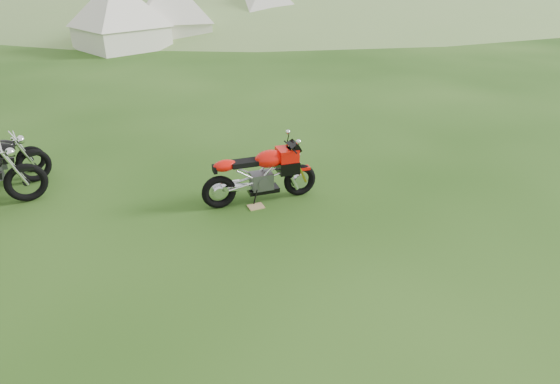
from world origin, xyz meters
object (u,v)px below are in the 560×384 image
sport_motorcycle (260,170)px  tent_right (266,6)px  plywood_board (256,206)px  tent_mid (172,11)px  caravan (324,11)px  tent_left (119,16)px

sport_motorcycle → tent_right: 20.28m
plywood_board → tent_mid: size_ratio=0.08×
tent_mid → caravan: 9.53m
plywood_board → tent_right: 20.54m
sport_motorcycle → tent_mid: 18.05m
sport_motorcycle → tent_right: size_ratio=0.60×
plywood_board → tent_mid: bearing=78.2°
sport_motorcycle → caravan: size_ratio=0.48×
tent_left → tent_right: 8.25m
plywood_board → sport_motorcycle: bearing=44.8°
tent_mid → tent_left: bearing=-151.1°
sport_motorcycle → caravan: caravan is taller
tent_mid → plywood_board: bearing=-90.8°
sport_motorcycle → plywood_board: 0.63m
tent_right → caravan: (4.07, 0.39, -0.47)m
tent_right → sport_motorcycle: bearing=-111.1°
tent_left → tent_mid: (2.73, 0.89, 0.02)m
plywood_board → caravan: 22.94m
sport_motorcycle → tent_left: 16.83m
caravan → tent_right: bearing=-172.9°
caravan → tent_left: bearing=-170.0°
plywood_board → tent_left: (0.98, 16.96, 1.44)m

